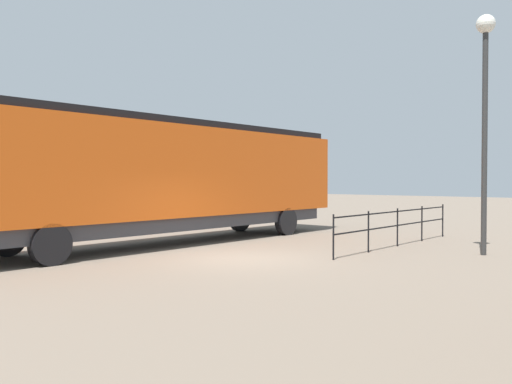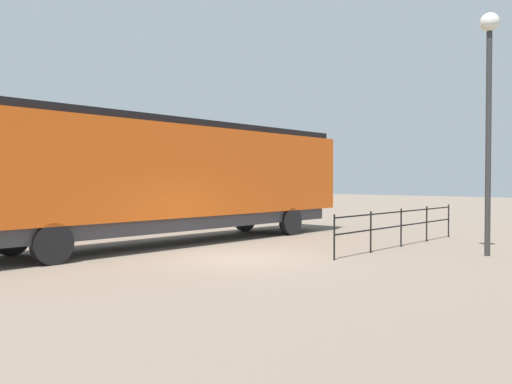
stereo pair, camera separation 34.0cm
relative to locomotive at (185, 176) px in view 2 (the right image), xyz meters
name	(u,v)px [view 2 (the right image)]	position (x,y,z in m)	size (l,w,h in m)	color
ground_plane	(243,258)	(4.19, -1.43, -2.37)	(120.00, 120.00, 0.00)	#756656
locomotive	(185,176)	(0.00, 0.00, 0.00)	(2.82, 15.65, 4.24)	#D15114
lamp_post	(489,84)	(9.13, 3.72, 2.63)	(0.54, 0.54, 7.05)	#2D2D2D
platform_fence	(401,222)	(6.28, 3.97, -1.55)	(0.05, 7.98, 1.27)	black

